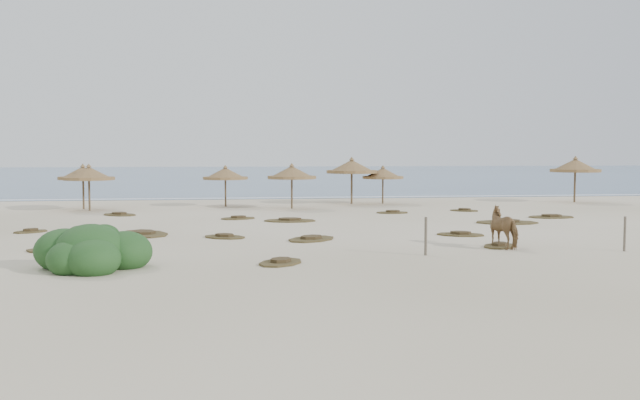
{
  "coord_description": "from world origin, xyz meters",
  "views": [
    {
      "loc": [
        -4.0,
        -25.23,
        3.45
      ],
      "look_at": [
        -0.03,
        5.0,
        1.31
      ],
      "focal_mm": 40.0,
      "sensor_mm": 36.0,
      "label": 1
    }
  ],
  "objects_px": {
    "palapa_0": "(83,174)",
    "palapa_1": "(89,174)",
    "horse": "(506,227)",
    "bush": "(91,252)"
  },
  "relations": [
    {
      "from": "palapa_0",
      "to": "palapa_1",
      "type": "distance_m",
      "value": 1.27
    },
    {
      "from": "palapa_0",
      "to": "palapa_1",
      "type": "height_order",
      "value": "palapa_1"
    },
    {
      "from": "palapa_0",
      "to": "bush",
      "type": "relative_size",
      "value": 0.94
    },
    {
      "from": "palapa_0",
      "to": "palapa_1",
      "type": "xyz_separation_m",
      "value": [
        0.55,
        -1.14,
        0.02
      ]
    },
    {
      "from": "bush",
      "to": "palapa_1",
      "type": "bearing_deg",
      "value": 100.58
    },
    {
      "from": "palapa_1",
      "to": "bush",
      "type": "xyz_separation_m",
      "value": [
        3.86,
        -20.68,
        -1.59
      ]
    },
    {
      "from": "palapa_1",
      "to": "horse",
      "type": "relative_size",
      "value": 1.92
    },
    {
      "from": "palapa_0",
      "to": "palapa_1",
      "type": "bearing_deg",
      "value": -64.51
    },
    {
      "from": "horse",
      "to": "bush",
      "type": "relative_size",
      "value": 0.51
    },
    {
      "from": "horse",
      "to": "palapa_1",
      "type": "bearing_deg",
      "value": -61.23
    }
  ]
}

